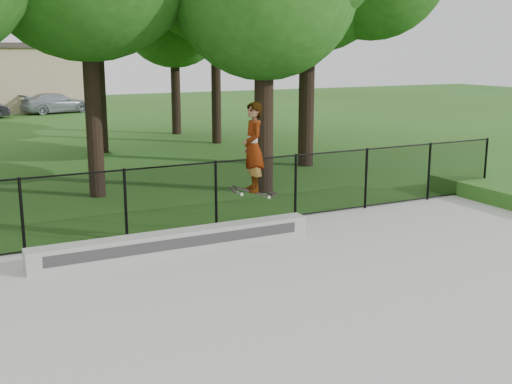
{
  "coord_description": "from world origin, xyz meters",
  "views": [
    {
      "loc": [
        -5.39,
        -6.56,
        3.89
      ],
      "look_at": [
        0.11,
        4.2,
        1.2
      ],
      "focal_mm": 45.0,
      "sensor_mm": 36.0,
      "label": 1
    }
  ],
  "objects": [
    {
      "name": "ground",
      "position": [
        0.0,
        0.0,
        0.0
      ],
      "size": [
        100.0,
        100.0,
        0.0
      ],
      "primitive_type": "plane",
      "color": "#2D5417",
      "rests_on": "ground"
    },
    {
      "name": "grind_ledge",
      "position": [
        -1.36,
        4.7,
        0.27
      ],
      "size": [
        5.6,
        0.4,
        0.42
      ],
      "primitive_type": "cube",
      "color": "#A0A09B",
      "rests_on": "concrete_slab"
    },
    {
      "name": "skater_airborne",
      "position": [
        0.18,
        4.47,
        2.01
      ],
      "size": [
        0.8,
        0.7,
        1.96
      ],
      "color": "black",
      "rests_on": "ground"
    },
    {
      "name": "concrete_slab",
      "position": [
        0.0,
        0.0,
        0.03
      ],
      "size": [
        14.0,
        12.0,
        0.06
      ],
      "primitive_type": "cube",
      "color": "#ABACA7",
      "rests_on": "ground"
    },
    {
      "name": "car_c",
      "position": [
        1.83,
        34.94,
        0.62
      ],
      "size": [
        4.23,
        2.54,
        1.25
      ],
      "primitive_type": "imported",
      "rotation": [
        0.0,
        0.0,
        1.78
      ],
      "color": "#8C979F",
      "rests_on": "ground"
    },
    {
      "name": "chainlink_fence",
      "position": [
        0.0,
        5.9,
        0.81
      ],
      "size": [
        16.06,
        0.06,
        1.5
      ],
      "color": "black",
      "rests_on": "concrete_slab"
    }
  ]
}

